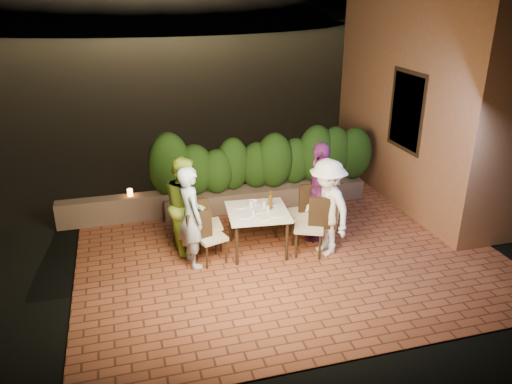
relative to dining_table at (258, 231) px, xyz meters
name	(u,v)px	position (x,y,z in m)	size (l,w,h in m)	color
ground	(293,260)	(0.49, -0.45, -0.40)	(400.00, 400.00, 0.00)	black
terrace_floor	(283,249)	(0.49, 0.05, -0.45)	(7.00, 6.00, 0.15)	brown
building_wall	(432,79)	(4.09, 1.55, 2.12)	(1.60, 5.00, 5.00)	#A0643F
window_pane	(408,111)	(3.31, 1.05, 1.62)	(0.08, 1.00, 1.40)	black
window_frame	(407,111)	(3.30, 1.05, 1.62)	(0.06, 1.15, 1.55)	black
planter	(265,196)	(0.69, 1.85, -0.17)	(4.20, 0.55, 0.40)	brown
hedge	(266,161)	(0.69, 1.85, 0.57)	(4.00, 0.70, 1.10)	#1A380F
parapet	(116,209)	(-2.31, 1.85, -0.12)	(2.20, 0.30, 0.50)	brown
hill	(150,56)	(2.49, 59.55, -4.38)	(52.00, 40.00, 22.00)	black
dining_table	(258,231)	(0.00, 0.00, 0.00)	(1.00, 1.00, 0.75)	white
plate_nw	(245,216)	(-0.26, -0.17, 0.38)	(0.21, 0.21, 0.01)	white
plate_sw	(240,206)	(-0.25, 0.25, 0.38)	(0.23, 0.23, 0.01)	white
plate_ne	(277,215)	(0.25, -0.25, 0.38)	(0.24, 0.24, 0.01)	white
plate_se	(270,203)	(0.29, 0.22, 0.38)	(0.23, 0.23, 0.01)	white
plate_centre	(257,211)	(-0.02, -0.01, 0.38)	(0.20, 0.20, 0.01)	white
plate_front	(264,217)	(0.03, -0.29, 0.38)	(0.23, 0.23, 0.01)	white
glass_nw	(253,212)	(-0.12, -0.16, 0.43)	(0.06, 0.06, 0.11)	silver
glass_sw	(251,204)	(-0.07, 0.16, 0.44)	(0.07, 0.07, 0.12)	silver
glass_ne	(268,209)	(0.15, -0.09, 0.43)	(0.06, 0.06, 0.11)	silver
glass_se	(264,204)	(0.15, 0.11, 0.43)	(0.07, 0.07, 0.12)	silver
beer_bottle	(271,200)	(0.23, 0.02, 0.54)	(0.07, 0.07, 0.34)	#53330D
bowl	(253,202)	(0.01, 0.31, 0.40)	(0.19, 0.19, 0.05)	white
chair_left_front	(211,236)	(-0.83, -0.15, 0.09)	(0.43, 0.43, 0.94)	black
chair_left_back	(208,224)	(-0.80, 0.30, 0.10)	(0.44, 0.44, 0.95)	black
chair_right_front	(309,226)	(0.81, -0.32, 0.14)	(0.48, 0.48, 1.03)	black
chair_right_back	(300,213)	(0.84, 0.20, 0.15)	(0.48, 0.48, 1.05)	black
diner_blue	(191,217)	(-1.14, -0.15, 0.47)	(0.62, 0.41, 1.69)	#AAC7DB
diner_green	(185,204)	(-1.15, 0.39, 0.46)	(0.82, 0.64, 1.68)	#AFDD45
diner_white	(327,208)	(1.09, -0.37, 0.46)	(1.08, 0.62, 1.67)	white
diner_purple	(320,191)	(1.19, 0.19, 0.52)	(1.05, 0.44, 1.80)	#70256D
parapet_lamp	(130,193)	(-2.02, 1.85, 0.20)	(0.10, 0.10, 0.14)	orange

